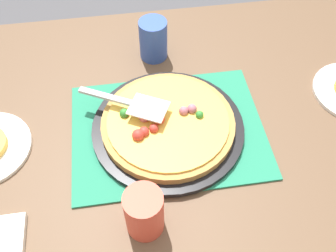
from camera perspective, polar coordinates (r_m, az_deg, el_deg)
ground_plane at (r=1.62m, az=-0.00°, el=-16.73°), size 8.00×8.00×0.00m
dining_table at (r=1.05m, az=-0.00°, el=-4.30°), size 1.40×1.00×0.75m
placemat at (r=0.95m, az=-0.00°, el=-0.62°), size 0.48×0.36×0.01m
pizza_pan at (r=0.95m, az=-0.00°, el=-0.26°), size 0.38×0.38×0.01m
pizza at (r=0.93m, az=-0.09°, el=0.49°), size 0.33×0.33×0.05m
cup_near at (r=0.78m, az=-3.61°, el=-12.89°), size 0.08×0.08×0.12m
cup_far at (r=1.11m, az=-2.28°, el=12.90°), size 0.08×0.08×0.12m
pizza_server at (r=0.93m, az=-5.73°, el=3.47°), size 0.22×0.15×0.01m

